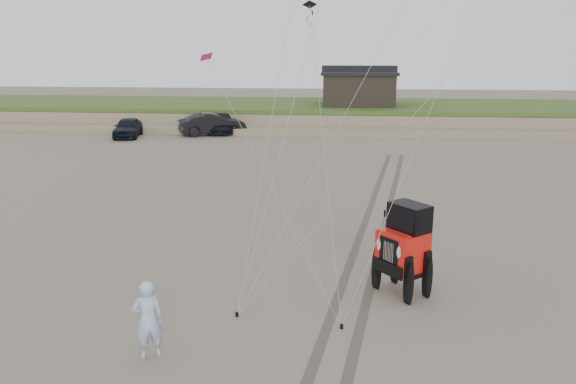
% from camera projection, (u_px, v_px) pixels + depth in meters
% --- Properties ---
extents(ground, '(160.00, 160.00, 0.00)m').
position_uv_depth(ground, '(308.00, 324.00, 13.91)').
color(ground, '#6B6054').
rests_on(ground, ground).
extents(dune_ridge, '(160.00, 14.25, 1.73)m').
position_uv_depth(dune_ridge, '(335.00, 114.00, 49.81)').
color(dune_ridge, '#7A6B54').
rests_on(dune_ridge, ground).
extents(cabin, '(6.40, 5.40, 3.35)m').
position_uv_depth(cabin, '(359.00, 87.00, 48.53)').
color(cabin, black).
rests_on(cabin, dune_ridge).
extents(truck_a, '(2.46, 4.54, 1.47)m').
position_uv_depth(truck_a, '(128.00, 127.00, 42.41)').
color(truck_a, black).
rests_on(truck_a, ground).
extents(truck_b, '(5.37, 3.69, 1.68)m').
position_uv_depth(truck_b, '(212.00, 124.00, 43.48)').
color(truck_b, black).
rests_on(truck_b, ground).
extents(truck_c, '(2.85, 5.31, 1.46)m').
position_uv_depth(truck_c, '(221.00, 123.00, 44.83)').
color(truck_c, black).
rests_on(truck_c, ground).
extents(jeep, '(5.72, 5.39, 2.05)m').
position_uv_depth(jeep, '(402.00, 259.00, 15.42)').
color(jeep, red).
rests_on(jeep, ground).
extents(man, '(0.78, 0.67, 1.81)m').
position_uv_depth(man, '(148.00, 320.00, 12.24)').
color(man, '#7E94C3').
rests_on(man, ground).
extents(stake_main, '(0.08, 0.08, 0.12)m').
position_uv_depth(stake_main, '(237.00, 314.00, 14.30)').
color(stake_main, black).
rests_on(stake_main, ground).
extents(stake_aux, '(0.08, 0.08, 0.12)m').
position_uv_depth(stake_aux, '(342.00, 326.00, 13.69)').
color(stake_aux, black).
rests_on(stake_aux, ground).
extents(tire_tracks, '(5.22, 29.74, 0.01)m').
position_uv_depth(tire_tracks, '(374.00, 227.00, 21.42)').
color(tire_tracks, '#4C443D').
rests_on(tire_tracks, ground).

